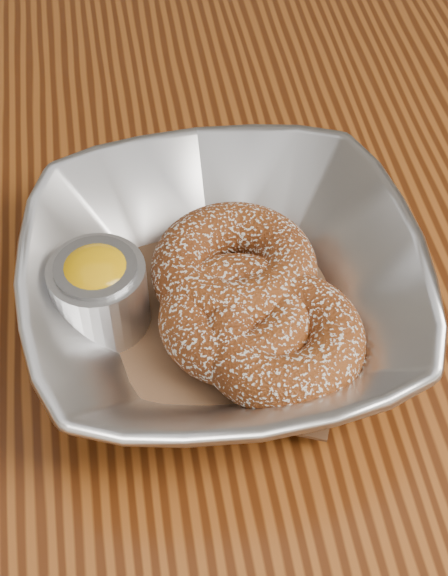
{
  "coord_description": "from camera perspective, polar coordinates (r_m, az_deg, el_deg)",
  "views": [
    {
      "loc": [
        -0.09,
        -0.37,
        1.16
      ],
      "look_at": [
        -0.04,
        -0.05,
        0.78
      ],
      "focal_mm": 55.0,
      "sensor_mm": 36.0,
      "label": 1
    }
  ],
  "objects": [
    {
      "name": "table",
      "position": [
        0.64,
        3.09,
        -3.74
      ],
      "size": [
        1.2,
        0.8,
        0.75
      ],
      "color": "#673111",
      "rests_on": "ground_plane"
    },
    {
      "name": "serving_bowl",
      "position": [
        0.5,
        -0.0,
        -0.15
      ],
      "size": [
        0.23,
        0.23,
        0.06
      ],
      "primitive_type": "imported",
      "color": "#BBBDC2",
      "rests_on": "table"
    },
    {
      "name": "parchment",
      "position": [
        0.52,
        0.0,
        -1.51
      ],
      "size": [
        0.19,
        0.19,
        0.0
      ],
      "primitive_type": "cube",
      "rotation": [
        0.0,
        0.0,
        1.18
      ],
      "color": "brown",
      "rests_on": "table"
    },
    {
      "name": "donut_back",
      "position": [
        0.51,
        0.66,
        1.25
      ],
      "size": [
        0.11,
        0.11,
        0.03
      ],
      "primitive_type": "torus",
      "rotation": [
        0.0,
        0.0,
        -0.17
      ],
      "color": "#6B3011",
      "rests_on": "parchment"
    },
    {
      "name": "donut_front",
      "position": [
        0.49,
        0.84,
        -1.97
      ],
      "size": [
        0.12,
        0.12,
        0.03
      ],
      "primitive_type": "torus",
      "rotation": [
        0.0,
        0.0,
        0.61
      ],
      "color": "#6B3011",
      "rests_on": "parchment"
    },
    {
      "name": "donut_extra",
      "position": [
        0.48,
        3.73,
        -3.35
      ],
      "size": [
        0.1,
        0.1,
        0.03
      ],
      "primitive_type": "torus",
      "rotation": [
        0.0,
        0.0,
        0.14
      ],
      "color": "#6B3011",
      "rests_on": "parchment"
    },
    {
      "name": "ramekin",
      "position": [
        0.5,
        -8.09,
        -0.18
      ],
      "size": [
        0.05,
        0.05,
        0.05
      ],
      "color": "#BBBDC2",
      "rests_on": "table"
    }
  ]
}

